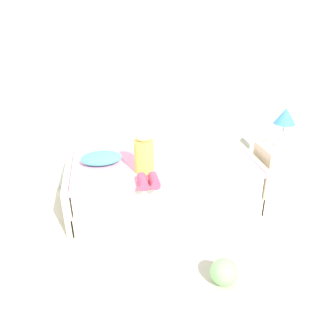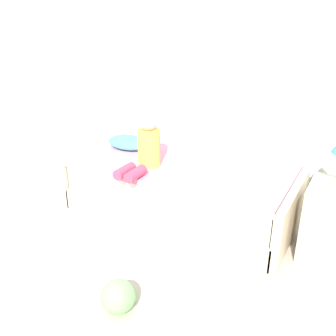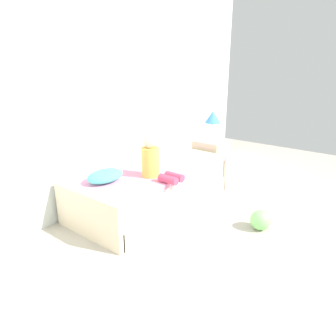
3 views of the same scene
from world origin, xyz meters
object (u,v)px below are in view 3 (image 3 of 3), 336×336
object	(u,v)px
bed	(153,187)
toy_ball	(260,220)
child_figure	(154,160)
pillow	(105,176)
table_lamp	(213,119)
nightstand	(211,159)

from	to	relation	value
bed	toy_ball	bearing A→B (deg)	-79.42
child_figure	pillow	size ratio (longest dim) A/B	1.16
bed	child_figure	distance (m)	0.56
table_lamp	child_figure	distance (m)	1.61
bed	toy_ball	xyz separation A→B (m)	(0.25, -1.34, -0.13)
toy_ball	pillow	bearing A→B (deg)	122.55
bed	nightstand	distance (m)	1.35
child_figure	toy_ball	xyz separation A→B (m)	(0.49, -1.11, -0.59)
bed	toy_ball	world-z (taller)	bed
nightstand	child_figure	size ratio (longest dim) A/B	1.18
nightstand	pillow	distance (m)	2.04
nightstand	table_lamp	world-z (taller)	table_lamp
nightstand	child_figure	xyz separation A→B (m)	(-1.59, -0.18, 0.40)
bed	table_lamp	world-z (taller)	table_lamp
nightstand	child_figure	bearing A→B (deg)	-173.43
pillow	child_figure	bearing A→B (deg)	-37.18
child_figure	pillow	world-z (taller)	child_figure
child_figure	pillow	xyz separation A→B (m)	(-0.43, 0.33, -0.14)
toy_ball	bed	bearing A→B (deg)	100.58
pillow	toy_ball	bearing A→B (deg)	-57.45
nightstand	table_lamp	size ratio (longest dim) A/B	1.33
pillow	toy_ball	world-z (taller)	pillow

